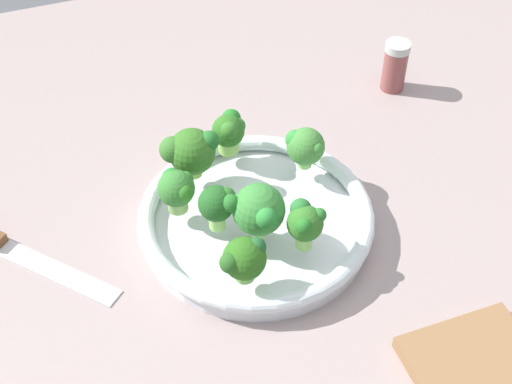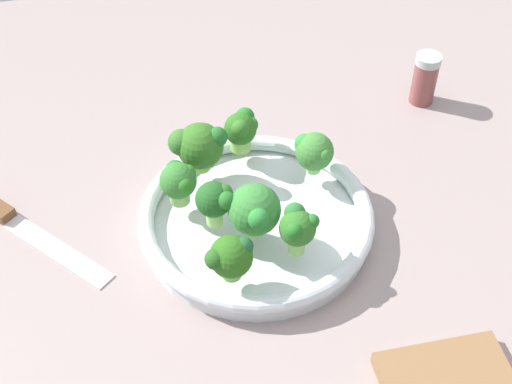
{
  "view_description": "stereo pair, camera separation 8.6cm",
  "coord_description": "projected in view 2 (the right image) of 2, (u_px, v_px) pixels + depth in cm",
  "views": [
    {
      "loc": [
        -55.83,
        24.39,
        67.41
      ],
      "look_at": [
        1.04,
        3.15,
        6.75
      ],
      "focal_mm": 50.52,
      "sensor_mm": 36.0,
      "label": 1
    },
    {
      "loc": [
        -58.25,
        16.17,
        67.41
      ],
      "look_at": [
        1.04,
        3.15,
        6.75
      ],
      "focal_mm": 50.52,
      "sensor_mm": 36.0,
      "label": 2
    }
  ],
  "objects": [
    {
      "name": "broccoli_floret_1",
      "position": [
        300.0,
        227.0,
        0.81
      ],
      "size": [
        4.75,
        4.28,
        6.08
      ],
      "color": "#8FCA60",
      "rests_on": "bowl"
    },
    {
      "name": "bowl",
      "position": [
        256.0,
        220.0,
        0.89
      ],
      "size": [
        29.22,
        29.22,
        3.75
      ],
      "color": "silver",
      "rests_on": "ground_plane"
    },
    {
      "name": "broccoli_floret_0",
      "position": [
        216.0,
        203.0,
        0.83
      ],
      "size": [
        4.32,
        4.57,
        6.09
      ],
      "color": "#99D569",
      "rests_on": "bowl"
    },
    {
      "name": "broccoli_floret_5",
      "position": [
        199.0,
        145.0,
        0.9
      ],
      "size": [
        5.97,
        7.46,
        6.79
      ],
      "color": "#89C34C",
      "rests_on": "bowl"
    },
    {
      "name": "broccoli_floret_4",
      "position": [
        256.0,
        211.0,
        0.83
      ],
      "size": [
        7.01,
        6.24,
        6.76
      ],
      "color": "#93C45F",
      "rests_on": "bowl"
    },
    {
      "name": "knife",
      "position": [
        10.0,
        218.0,
        0.91
      ],
      "size": [
        21.43,
        19.52,
        1.5
      ],
      "color": "silver",
      "rests_on": "ground_plane"
    },
    {
      "name": "broccoli_floret_7",
      "position": [
        242.0,
        129.0,
        0.94
      ],
      "size": [
        5.03,
        4.57,
        5.57
      ],
      "color": "#9ED662",
      "rests_on": "bowl"
    },
    {
      "name": "pepper_shaker",
      "position": [
        425.0,
        79.0,
        1.06
      ],
      "size": [
        3.79,
        3.79,
        8.07
      ],
      "color": "brown",
      "rests_on": "ground_plane"
    },
    {
      "name": "broccoli_floret_3",
      "position": [
        231.0,
        257.0,
        0.78
      ],
      "size": [
        4.89,
        5.54,
        5.66
      ],
      "color": "#81B856",
      "rests_on": "bowl"
    },
    {
      "name": "broccoli_floret_2",
      "position": [
        314.0,
        151.0,
        0.91
      ],
      "size": [
        4.95,
        4.91,
        5.69
      ],
      "color": "#8DD068",
      "rests_on": "bowl"
    },
    {
      "name": "ground_plane",
      "position": [
        282.0,
        238.0,
        0.91
      ],
      "size": [
        130.0,
        130.0,
        2.5
      ],
      "primitive_type": "cube",
      "color": "gray"
    },
    {
      "name": "broccoli_floret_6",
      "position": [
        179.0,
        181.0,
        0.87
      ],
      "size": [
        5.01,
        4.53,
        5.7
      ],
      "color": "#94C064",
      "rests_on": "bowl"
    }
  ]
}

